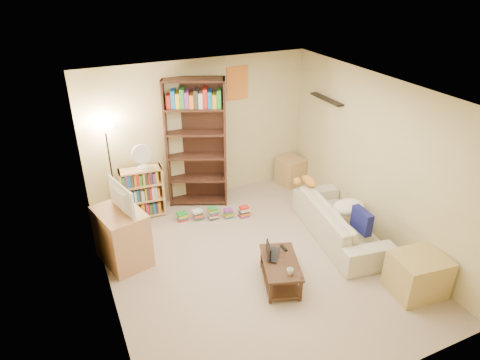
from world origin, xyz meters
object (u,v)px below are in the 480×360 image
(tv_stand, at_px, (122,237))
(side_table, at_px, (290,171))
(desk_fan, at_px, (142,156))
(tabby_cat, at_px, (307,181))
(short_bookshelf, at_px, (143,193))
(tall_bookshelf, at_px, (196,141))
(mug, at_px, (290,272))
(laptop, at_px, (277,255))
(floor_lamp, at_px, (108,147))
(end_cabinet, at_px, (418,275))
(sofa, at_px, (340,221))
(television, at_px, (116,199))
(coffee_table, at_px, (280,270))

(tv_stand, height_order, side_table, tv_stand)
(desk_fan, xyz_separation_m, side_table, (2.82, 0.05, -0.87))
(tabby_cat, bearing_deg, short_bookshelf, 155.95)
(short_bookshelf, bearing_deg, tall_bookshelf, 7.70)
(mug, distance_m, tall_bookshelf, 2.92)
(laptop, relative_size, short_bookshelf, 0.45)
(laptop, height_order, floor_lamp, floor_lamp)
(end_cabinet, bearing_deg, tall_bookshelf, 117.76)
(sofa, bearing_deg, television, 84.56)
(sofa, distance_m, end_cabinet, 1.46)
(mug, height_order, end_cabinet, end_cabinet)
(desk_fan, bearing_deg, short_bookshelf, 138.19)
(tv_stand, height_order, tall_bookshelf, tall_bookshelf)
(television, distance_m, tall_bookshelf, 1.95)
(mug, xyz_separation_m, tv_stand, (-1.78, 1.64, 0.01))
(tv_stand, height_order, floor_lamp, floor_lamp)
(side_table, xyz_separation_m, end_cabinet, (-0.07, -3.36, 0.02))
(coffee_table, distance_m, short_bookshelf, 2.78)
(coffee_table, bearing_deg, end_cabinet, -11.19)
(sofa, bearing_deg, laptop, 116.85)
(sofa, bearing_deg, end_cabinet, -164.87)
(desk_fan, bearing_deg, sofa, -35.68)
(laptop, bearing_deg, mug, -147.61)
(mug, distance_m, tv_stand, 2.43)
(television, bearing_deg, sofa, -118.53)
(tv_stand, distance_m, desk_fan, 1.40)
(laptop, relative_size, television, 0.57)
(desk_fan, height_order, end_cabinet, desk_fan)
(tv_stand, relative_size, end_cabinet, 1.25)
(tv_stand, bearing_deg, desk_fan, 46.14)
(sofa, height_order, coffee_table, sofa)
(side_table, bearing_deg, floor_lamp, 178.61)
(tv_stand, height_order, television, television)
(mug, distance_m, television, 2.51)
(sofa, xyz_separation_m, end_cabinet, (0.16, -1.45, -0.01))
(laptop, distance_m, mug, 0.39)
(mug, distance_m, floor_lamp, 3.41)
(sofa, height_order, mug, sofa)
(television, xyz_separation_m, end_cabinet, (3.35, -2.25, -0.76))
(desk_fan, xyz_separation_m, floor_lamp, (-0.48, 0.13, 0.20))
(coffee_table, xyz_separation_m, desk_fan, (-1.21, 2.43, 0.90))
(tall_bookshelf, bearing_deg, floor_lamp, -157.77)
(end_cabinet, bearing_deg, mug, 158.81)
(television, relative_size, short_bookshelf, 0.80)
(coffee_table, xyz_separation_m, side_table, (1.61, 2.48, 0.03))
(sofa, xyz_separation_m, laptop, (-1.37, -0.45, 0.09))
(short_bookshelf, relative_size, side_table, 1.74)
(tabby_cat, bearing_deg, television, 179.75)
(television, bearing_deg, tall_bookshelf, -67.64)
(sofa, distance_m, short_bookshelf, 3.26)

